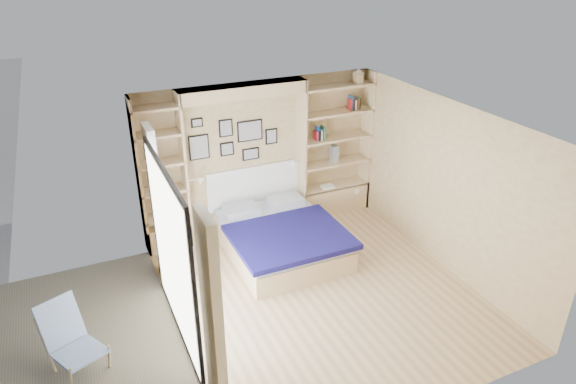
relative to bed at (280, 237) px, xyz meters
name	(u,v)px	position (x,y,z in m)	size (l,w,h in m)	color
ground	(320,292)	(0.09, -1.18, -0.27)	(4.50, 4.50, 0.00)	tan
room_shell	(253,185)	(-0.30, 0.34, 0.80)	(4.50, 4.50, 4.50)	tan
bed	(280,237)	(0.00, 0.00, 0.00)	(1.70, 2.11, 1.07)	tan
photo_gallery	(232,139)	(-0.37, 1.05, 1.33)	(1.48, 0.02, 0.82)	black
reading_lamps	(247,172)	(-0.21, 0.82, 0.83)	(1.92, 0.12, 0.15)	silver
shelf_decor	(324,124)	(1.20, 0.89, 1.42)	(3.53, 0.23, 2.03)	#A51E1E
deck	(41,372)	(-3.51, -1.18, -0.27)	(3.20, 4.00, 0.05)	#665D4B
deck_chair	(70,338)	(-3.13, -1.22, 0.11)	(0.75, 0.92, 0.81)	tan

